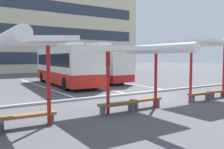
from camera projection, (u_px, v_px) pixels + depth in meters
ground_plane at (147, 98)px, 14.26m from camera, size 160.00×160.00×0.00m
terminal_building at (21, 22)px, 41.08m from camera, size 42.77×10.10×19.67m
coach_bus_0 at (65, 66)px, 20.83m from camera, size 3.28×10.52×3.61m
coach_bus_1 at (91, 64)px, 23.94m from camera, size 3.38×10.23×3.79m
lane_stripe_0 at (40, 86)px, 20.17m from camera, size 0.16×14.00×0.01m
lane_stripe_1 at (79, 83)px, 22.14m from camera, size 0.16×14.00×0.01m
lane_stripe_2 at (112, 81)px, 24.11m from camera, size 0.16×14.00×0.01m
bench_1 at (27, 117)px, 8.27m from camera, size 1.97×0.53×0.45m
waiting_shelter_1 at (138, 51)px, 10.38m from camera, size 3.71×4.99×2.92m
bench_2 at (117, 106)px, 10.26m from camera, size 1.75×0.54×0.45m
bench_3 at (146, 101)px, 11.41m from camera, size 1.68×0.45×0.45m
waiting_shelter_2 at (213, 44)px, 13.44m from camera, size 4.08×4.47×3.41m
bench_4 at (200, 95)px, 13.24m from camera, size 1.61×0.56×0.45m
bench_5 at (218, 92)px, 14.31m from camera, size 1.58×0.43×0.45m
platform_kerb at (132, 94)px, 15.48m from camera, size 44.00×0.24×0.12m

